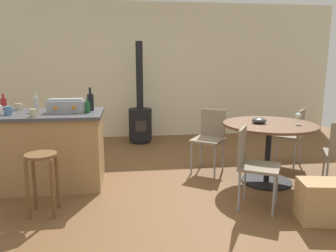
# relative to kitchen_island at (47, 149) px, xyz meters

# --- Properties ---
(ground_plane) EXTENTS (8.80, 8.80, 0.00)m
(ground_plane) POSITION_rel_kitchen_island_xyz_m (1.35, -0.40, -0.46)
(ground_plane) COLOR brown
(back_wall) EXTENTS (8.00, 0.10, 2.70)m
(back_wall) POSITION_rel_kitchen_island_xyz_m (1.35, 2.63, 0.89)
(back_wall) COLOR beige
(back_wall) RESTS_ON ground_plane
(kitchen_island) EXTENTS (1.38, 0.87, 0.92)m
(kitchen_island) POSITION_rel_kitchen_island_xyz_m (0.00, 0.00, 0.00)
(kitchen_island) COLOR #A37A4C
(kitchen_island) RESTS_ON ground_plane
(wooden_stool) EXTENTS (0.31, 0.31, 0.63)m
(wooden_stool) POSITION_rel_kitchen_island_xyz_m (0.14, -0.84, -0.01)
(wooden_stool) COLOR brown
(wooden_stool) RESTS_ON ground_plane
(dining_table) EXTENTS (1.15, 1.15, 0.77)m
(dining_table) POSITION_rel_kitchen_island_xyz_m (2.76, -0.30, 0.13)
(dining_table) COLOR black
(dining_table) RESTS_ON ground_plane
(folding_chair_near) EXTENTS (0.56, 0.56, 0.87)m
(folding_chair_near) POSITION_rel_kitchen_island_xyz_m (2.13, 0.23, 0.05)
(folding_chair_near) COLOR #7F705B
(folding_chair_near) RESTS_ON ground_plane
(folding_chair_far) EXTENTS (0.55, 0.55, 0.85)m
(folding_chair_far) POSITION_rel_kitchen_island_xyz_m (2.29, -0.96, 0.04)
(folding_chair_far) COLOR #7F705B
(folding_chair_far) RESTS_ON ground_plane
(folding_chair_right) EXTENTS (0.56, 0.56, 0.85)m
(folding_chair_right) POSITION_rel_kitchen_island_xyz_m (3.41, 0.33, 0.04)
(folding_chair_right) COLOR #7F705B
(folding_chair_right) RESTS_ON ground_plane
(wood_stove) EXTENTS (0.44, 0.45, 1.90)m
(wood_stove) POSITION_rel_kitchen_island_xyz_m (1.25, 2.04, 0.01)
(wood_stove) COLOR black
(wood_stove) RESTS_ON ground_plane
(toolbox) EXTENTS (0.42, 0.22, 0.17)m
(toolbox) POSITION_rel_kitchen_island_xyz_m (0.26, -0.02, 0.54)
(toolbox) COLOR gray
(toolbox) RESTS_ON kitchen_island
(bottle_0) EXTENTS (0.07, 0.07, 0.21)m
(bottle_0) POSITION_rel_kitchen_island_xyz_m (-0.57, 0.31, 0.54)
(bottle_0) COLOR maroon
(bottle_0) RESTS_ON kitchen_island
(bottle_1) EXTENTS (0.08, 0.08, 0.29)m
(bottle_1) POSITION_rel_kitchen_island_xyz_m (0.54, 0.11, 0.57)
(bottle_1) COLOR black
(bottle_1) RESTS_ON kitchen_island
(bottle_2) EXTENTS (0.07, 0.07, 0.18)m
(bottle_2) POSITION_rel_kitchen_island_xyz_m (0.52, -0.09, 0.53)
(bottle_2) COLOR #194C23
(bottle_2) RESTS_ON kitchen_island
(bottle_3) EXTENTS (0.06, 0.06, 0.25)m
(bottle_3) POSITION_rel_kitchen_island_xyz_m (-0.12, 0.09, 0.55)
(bottle_3) COLOR #B7B2AD
(bottle_3) RESTS_ON kitchen_island
(cup_0) EXTENTS (0.11, 0.07, 0.09)m
(cup_0) POSITION_rel_kitchen_island_xyz_m (-0.05, -0.30, 0.50)
(cup_0) COLOR tan
(cup_0) RESTS_ON kitchen_island
(cup_2) EXTENTS (0.12, 0.08, 0.08)m
(cup_2) POSITION_rel_kitchen_island_xyz_m (-0.39, 0.29, 0.50)
(cup_2) COLOR tan
(cup_2) RESTS_ON kitchen_island
(cup_3) EXTENTS (0.12, 0.09, 0.10)m
(cup_3) POSITION_rel_kitchen_island_xyz_m (-0.38, -0.12, 0.51)
(cup_3) COLOR #4C7099
(cup_3) RESTS_ON kitchen_island
(wine_glass) EXTENTS (0.07, 0.07, 0.14)m
(wine_glass) POSITION_rel_kitchen_island_xyz_m (3.07, -0.39, 0.42)
(wine_glass) COLOR silver
(wine_glass) RESTS_ON dining_table
(serving_bowl) EXTENTS (0.18, 0.18, 0.07)m
(serving_bowl) POSITION_rel_kitchen_island_xyz_m (2.63, -0.27, 0.34)
(serving_bowl) COLOR #383838
(serving_bowl) RESTS_ON dining_table
(cardboard_box) EXTENTS (0.53, 0.39, 0.40)m
(cardboard_box) POSITION_rel_kitchen_island_xyz_m (2.86, -1.36, -0.26)
(cardboard_box) COLOR tan
(cardboard_box) RESTS_ON ground_plane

